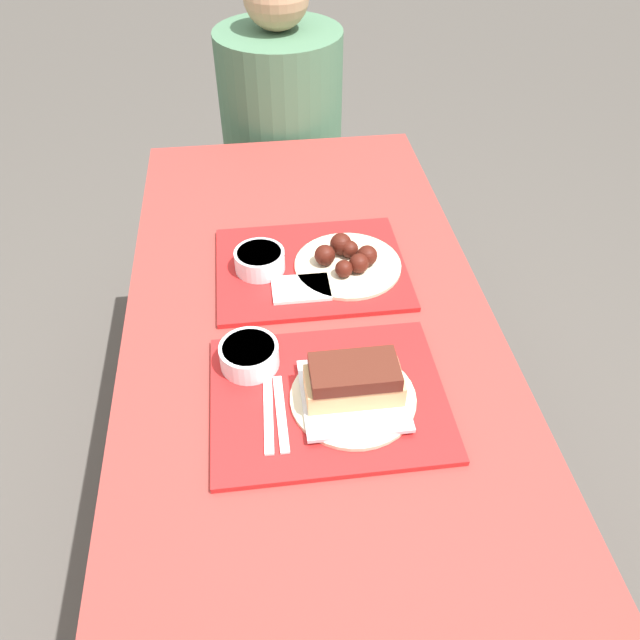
# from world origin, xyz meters

# --- Properties ---
(ground_plane) EXTENTS (12.00, 12.00, 0.00)m
(ground_plane) POSITION_xyz_m (0.00, 0.00, 0.00)
(ground_plane) COLOR #4C4742
(picnic_table) EXTENTS (0.77, 1.72, 0.76)m
(picnic_table) POSITION_xyz_m (0.00, 0.00, 0.66)
(picnic_table) COLOR maroon
(picnic_table) RESTS_ON ground_plane
(picnic_bench_far) EXTENTS (0.73, 0.28, 0.47)m
(picnic_bench_far) POSITION_xyz_m (0.00, 1.08, 0.39)
(picnic_bench_far) COLOR maroon
(picnic_bench_far) RESTS_ON ground_plane
(tray_near) EXTENTS (0.42, 0.34, 0.01)m
(tray_near) POSITION_xyz_m (0.01, -0.15, 0.77)
(tray_near) COLOR red
(tray_near) RESTS_ON picnic_table
(tray_far) EXTENTS (0.42, 0.34, 0.01)m
(tray_far) POSITION_xyz_m (0.02, 0.23, 0.77)
(tray_far) COLOR red
(tray_far) RESTS_ON picnic_table
(bowl_coleslaw_near) EXTENTS (0.11, 0.11, 0.05)m
(bowl_coleslaw_near) POSITION_xyz_m (-0.13, -0.06, 0.80)
(bowl_coleslaw_near) COLOR silver
(bowl_coleslaw_near) RESTS_ON tray_near
(brisket_sandwich_plate) EXTENTS (0.23, 0.23, 0.09)m
(brisket_sandwich_plate) POSITION_xyz_m (0.05, -0.17, 0.81)
(brisket_sandwich_plate) COLOR beige
(brisket_sandwich_plate) RESTS_ON tray_near
(plastic_fork_near) EXTENTS (0.02, 0.17, 0.00)m
(plastic_fork_near) POSITION_xyz_m (-0.10, -0.18, 0.78)
(plastic_fork_near) COLOR white
(plastic_fork_near) RESTS_ON tray_near
(plastic_knife_near) EXTENTS (0.02, 0.17, 0.00)m
(plastic_knife_near) POSITION_xyz_m (-0.08, -0.18, 0.78)
(plastic_knife_near) COLOR white
(plastic_knife_near) RESTS_ON tray_near
(condiment_packet) EXTENTS (0.04, 0.03, 0.01)m
(condiment_packet) POSITION_xyz_m (0.01, -0.07, 0.78)
(condiment_packet) COLOR #A59E93
(condiment_packet) RESTS_ON tray_near
(bowl_coleslaw_far) EXTENTS (0.11, 0.11, 0.05)m
(bowl_coleslaw_far) POSITION_xyz_m (-0.09, 0.23, 0.80)
(bowl_coleslaw_far) COLOR silver
(bowl_coleslaw_far) RESTS_ON tray_far
(wings_plate_far) EXTENTS (0.24, 0.24, 0.06)m
(wings_plate_far) POSITION_xyz_m (0.10, 0.22, 0.79)
(wings_plate_far) COLOR beige
(wings_plate_far) RESTS_ON tray_far
(napkin_far) EXTENTS (0.12, 0.09, 0.01)m
(napkin_far) POSITION_xyz_m (-0.01, 0.15, 0.78)
(napkin_far) COLOR white
(napkin_far) RESTS_ON tray_far
(person_seated_across) EXTENTS (0.40, 0.40, 0.73)m
(person_seated_across) POSITION_xyz_m (0.02, 1.08, 0.77)
(person_seated_across) COLOR #477051
(person_seated_across) RESTS_ON picnic_bench_far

